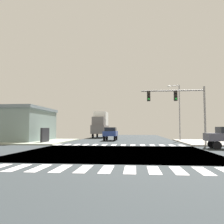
# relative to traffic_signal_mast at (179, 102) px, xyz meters

# --- Properties ---
(ground) EXTENTS (90.00, 90.00, 0.05)m
(ground) POSITION_rel_traffic_signal_mast_xyz_m (-5.96, -6.94, -4.47)
(ground) COLOR #2C3235
(sidewalk_corner_nw) EXTENTS (12.00, 12.00, 0.14)m
(sidewalk_corner_nw) POSITION_rel_traffic_signal_mast_xyz_m (-18.96, 5.06, -4.38)
(sidewalk_corner_nw) COLOR #99A290
(sidewalk_corner_nw) RESTS_ON ground
(crosswalk_near) EXTENTS (13.50, 2.00, 0.01)m
(crosswalk_near) POSITION_rel_traffic_signal_mast_xyz_m (-6.21, -14.24, -4.44)
(crosswalk_near) COLOR white
(crosswalk_near) RESTS_ON ground
(crosswalk_far) EXTENTS (13.50, 2.00, 0.01)m
(crosswalk_far) POSITION_rel_traffic_signal_mast_xyz_m (-6.21, 0.36, -4.44)
(crosswalk_far) COLOR white
(crosswalk_far) RESTS_ON ground
(traffic_signal_mast) EXTENTS (6.47, 0.55, 6.02)m
(traffic_signal_mast) POSITION_rel_traffic_signal_mast_xyz_m (0.00, 0.00, 0.00)
(traffic_signal_mast) COLOR gray
(traffic_signal_mast) RESTS_ON ground
(street_lamp) EXTENTS (1.78, 0.32, 7.93)m
(street_lamp) POSITION_rel_traffic_signal_mast_xyz_m (1.59, 9.50, 0.30)
(street_lamp) COLOR gray
(street_lamp) RESTS_ON ground
(box_truck_queued_1) EXTENTS (2.40, 7.20, 4.85)m
(box_truck_queued_1) POSITION_rel_traffic_signal_mast_xyz_m (-10.96, 19.32, -1.88)
(box_truck_queued_1) COLOR black
(box_truck_queued_1) RESTS_ON ground
(sedan_leading_3) EXTENTS (1.80, 4.30, 1.88)m
(sedan_leading_3) POSITION_rel_traffic_signal_mast_xyz_m (-7.96, 9.07, -3.33)
(sedan_leading_3) COLOR black
(sedan_leading_3) RESTS_ON ground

